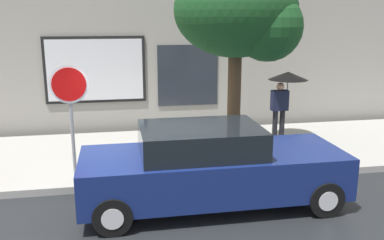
{
  "coord_description": "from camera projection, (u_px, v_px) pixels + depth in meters",
  "views": [
    {
      "loc": [
        -0.49,
        -7.01,
        3.4
      ],
      "look_at": [
        1.12,
        1.8,
        1.2
      ],
      "focal_mm": 39.46,
      "sensor_mm": 36.0,
      "label": 1
    }
  ],
  "objects": [
    {
      "name": "parked_car",
      "position": [
        211.0,
        167.0,
        7.66
      ],
      "size": [
        4.75,
        1.82,
        1.51
      ],
      "color": "navy",
      "rests_on": "ground"
    },
    {
      "name": "building_facade",
      "position": [
        130.0,
        14.0,
        12.02
      ],
      "size": [
        20.0,
        0.67,
        7.0
      ],
      "color": "#9E998E",
      "rests_on": "ground"
    },
    {
      "name": "stop_sign",
      "position": [
        70.0,
        100.0,
        8.28
      ],
      "size": [
        0.76,
        0.1,
        2.35
      ],
      "color": "gray",
      "rests_on": "sidewalk"
    },
    {
      "name": "street_tree",
      "position": [
        243.0,
        15.0,
        8.71
      ],
      "size": [
        2.61,
        2.22,
        4.36
      ],
      "color": "#4C3823",
      "rests_on": "sidewalk"
    },
    {
      "name": "ground_plane",
      "position": [
        149.0,
        211.0,
        7.6
      ],
      "size": [
        60.0,
        60.0,
        0.0
      ],
      "primitive_type": "plane",
      "color": "black"
    },
    {
      "name": "sidewalk",
      "position": [
        139.0,
        155.0,
        10.44
      ],
      "size": [
        20.0,
        4.0,
        0.15
      ],
      "primitive_type": "cube",
      "color": "#A3A099",
      "rests_on": "ground"
    },
    {
      "name": "pedestrian_with_umbrella",
      "position": [
        286.0,
        84.0,
        11.3
      ],
      "size": [
        1.06,
        1.06,
        1.83
      ],
      "color": "black",
      "rests_on": "sidewalk"
    }
  ]
}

